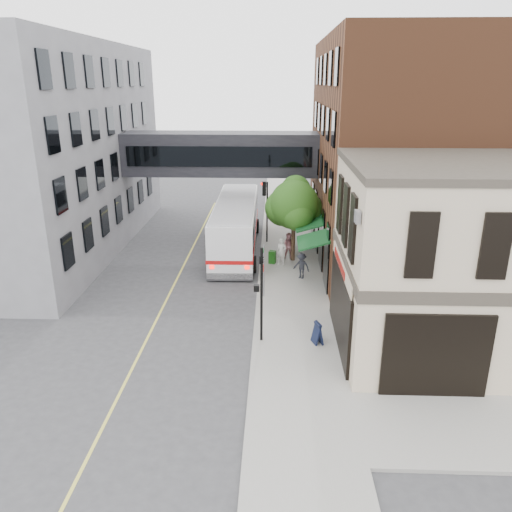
# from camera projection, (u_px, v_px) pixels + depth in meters

# --- Properties ---
(ground) EXTENTS (120.00, 120.00, 0.00)m
(ground) POSITION_uv_depth(u_px,v_px,m) (251.00, 366.00, 21.29)
(ground) COLOR #38383A
(ground) RESTS_ON ground
(sidewalk_main) EXTENTS (4.00, 60.00, 0.15)m
(sidewalk_main) POSITION_uv_depth(u_px,v_px,m) (289.00, 256.00, 34.40)
(sidewalk_main) COLOR gray
(sidewalk_main) RESTS_ON ground
(corner_building) EXTENTS (10.19, 8.12, 8.45)m
(corner_building) POSITION_uv_depth(u_px,v_px,m) (460.00, 260.00, 21.46)
(corner_building) COLOR #C7B198
(corner_building) RESTS_ON ground
(brick_building) EXTENTS (13.76, 18.00, 14.00)m
(brick_building) POSITION_uv_depth(u_px,v_px,m) (413.00, 153.00, 32.76)
(brick_building) COLOR #5A311C
(brick_building) RESTS_ON ground
(opposite_building) EXTENTS (14.00, 24.00, 14.00)m
(opposite_building) POSITION_uv_depth(u_px,v_px,m) (17.00, 149.00, 34.66)
(opposite_building) COLOR slate
(opposite_building) RESTS_ON ground
(skyway_bridge) EXTENTS (14.00, 3.18, 3.00)m
(skyway_bridge) POSITION_uv_depth(u_px,v_px,m) (221.00, 154.00, 36.21)
(skyway_bridge) COLOR black
(skyway_bridge) RESTS_ON ground
(traffic_signal_near) EXTENTS (0.44, 0.22, 4.60)m
(traffic_signal_near) POSITION_uv_depth(u_px,v_px,m) (261.00, 283.00, 22.18)
(traffic_signal_near) COLOR black
(traffic_signal_near) RESTS_ON sidewalk_main
(traffic_signal_far) EXTENTS (0.53, 0.28, 4.50)m
(traffic_signal_far) POSITION_uv_depth(u_px,v_px,m) (265.00, 200.00, 36.20)
(traffic_signal_far) COLOR black
(traffic_signal_far) RESTS_ON sidewalk_main
(street_sign_pole) EXTENTS (0.08, 0.75, 3.00)m
(street_sign_pole) POSITION_uv_depth(u_px,v_px,m) (264.00, 266.00, 27.24)
(street_sign_pole) COLOR gray
(street_sign_pole) RESTS_ON sidewalk_main
(street_tree) EXTENTS (3.80, 3.20, 5.60)m
(street_tree) POSITION_uv_depth(u_px,v_px,m) (294.00, 204.00, 32.38)
(street_tree) COLOR #382619
(street_tree) RESTS_ON sidewalk_main
(lane_marking) EXTENTS (0.12, 40.00, 0.01)m
(lane_marking) POSITION_uv_depth(u_px,v_px,m) (178.00, 277.00, 30.90)
(lane_marking) COLOR #D8CC4C
(lane_marking) RESTS_ON ground
(bus) EXTENTS (3.23, 12.81, 3.44)m
(bus) POSITION_uv_depth(u_px,v_px,m) (236.00, 223.00, 35.42)
(bus) COLOR white
(bus) RESTS_ON ground
(pedestrian_a) EXTENTS (0.73, 0.58, 1.77)m
(pedestrian_a) POSITION_uv_depth(u_px,v_px,m) (281.00, 252.00, 32.29)
(pedestrian_a) COLOR silver
(pedestrian_a) RESTS_ON sidewalk_main
(pedestrian_b) EXTENTS (1.03, 0.89, 1.83)m
(pedestrian_b) POSITION_uv_depth(u_px,v_px,m) (289.00, 246.00, 33.27)
(pedestrian_b) COLOR #C07C85
(pedestrian_b) RESTS_ON sidewalk_main
(pedestrian_c) EXTENTS (1.18, 0.98, 1.58)m
(pedestrian_c) POSITION_uv_depth(u_px,v_px,m) (302.00, 266.00, 30.10)
(pedestrian_c) COLOR #22232A
(pedestrian_c) RESTS_ON sidewalk_main
(newspaper_box) EXTENTS (0.52, 0.49, 0.85)m
(newspaper_box) POSITION_uv_depth(u_px,v_px,m) (272.00, 257.00, 32.70)
(newspaper_box) COLOR #185413
(newspaper_box) RESTS_ON sidewalk_main
(sandwich_board) EXTENTS (0.54, 0.67, 1.03)m
(sandwich_board) POSITION_uv_depth(u_px,v_px,m) (318.00, 333.00, 22.66)
(sandwich_board) COLOR black
(sandwich_board) RESTS_ON sidewalk_main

